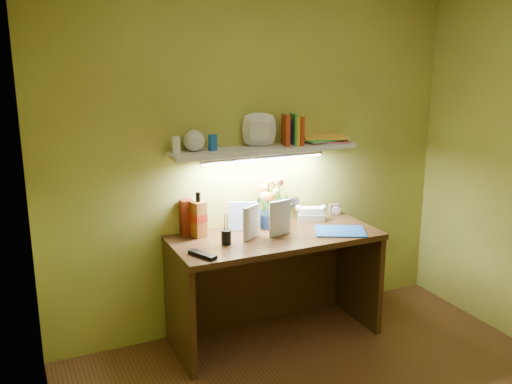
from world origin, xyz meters
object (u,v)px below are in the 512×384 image
desk_clock (335,209)px  whisky_bottle (199,215)px  desk (275,287)px  flower_bouquet (272,203)px  telephone (311,212)px

desk_clock → whisky_bottle: bearing=-166.8°
desk → whisky_bottle: bearing=158.8°
flower_bouquet → desk_clock: size_ratio=4.09×
telephone → whisky_bottle: size_ratio=0.62×
desk_clock → desk: bearing=-148.4°
desk → flower_bouquet: 0.58m
flower_bouquet → whisky_bottle: (-0.54, 0.00, -0.02)m
desk_clock → whisky_bottle: whisky_bottle is taller
desk → whisky_bottle: (-0.47, 0.18, 0.53)m
desk → desk_clock: 0.78m
desk → telephone: telephone is taller
flower_bouquet → telephone: 0.34m
desk → flower_bouquet: (0.06, 0.18, 0.54)m
desk_clock → whisky_bottle: 1.09m
telephone → desk_clock: telephone is taller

